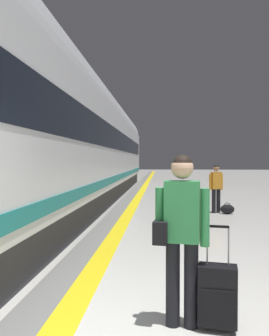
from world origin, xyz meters
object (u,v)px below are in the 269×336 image
(rolling_suitcase_foreground, at_px, (218,295))
(passenger_near, at_px, (216,185))
(high_speed_train, at_px, (64,135))
(traveller_foreground, at_px, (180,227))
(duffel_bag_near, at_px, (227,209))

(rolling_suitcase_foreground, distance_m, passenger_near, 7.93)
(high_speed_train, height_order, traveller_foreground, high_speed_train)
(high_speed_train, xyz_separation_m, passenger_near, (4.93, 0.19, -1.60))
(high_speed_train, xyz_separation_m, duffel_bag_near, (5.25, -0.00, -2.35))
(traveller_foreground, bearing_deg, passenger_near, 78.49)
(high_speed_train, xyz_separation_m, traveller_foreground, (3.35, -7.57, -1.49))
(high_speed_train, xyz_separation_m, rolling_suitcase_foreground, (3.72, -7.63, -2.15))
(high_speed_train, distance_m, duffel_bag_near, 5.75)
(passenger_near, bearing_deg, duffel_bag_near, -31.79)
(passenger_near, bearing_deg, high_speed_train, -177.75)
(rolling_suitcase_foreground, relative_size, passenger_near, 0.67)
(duffel_bag_near, bearing_deg, traveller_foreground, -104.10)
(traveller_foreground, xyz_separation_m, rolling_suitcase_foreground, (0.37, -0.06, -0.66))
(passenger_near, relative_size, duffel_bag_near, 3.53)
(rolling_suitcase_foreground, height_order, duffel_bag_near, rolling_suitcase_foreground)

